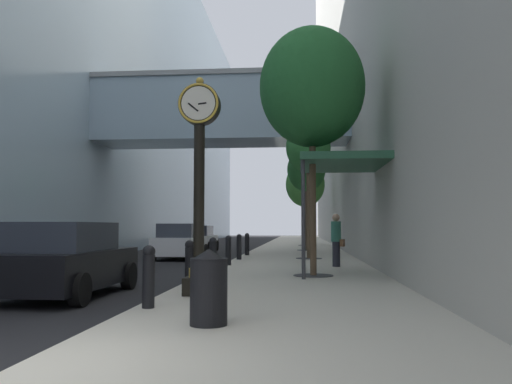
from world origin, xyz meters
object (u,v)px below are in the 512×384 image
Objects in this scene: bollard_third at (213,254)px; bollard_second at (189,262)px; trash_bin at (209,286)px; street_clock at (199,174)px; bollard_sixth at (247,244)px; car_black_far at (66,260)px; bollard_fourth at (228,250)px; car_silver_near at (197,239)px; street_tree_near at (312,88)px; bollard_fifth at (239,246)px; street_tree_mid_near at (308,149)px; pedestrian_walking at (336,238)px; bollard_nearest at (149,275)px; street_tree_mid_far at (306,170)px; street_tree_far at (305,185)px; car_white_mid at (180,242)px.

bollard_second is at bearing -90.00° from bollard_third.
street_clock is at bearing 103.70° from trash_bin.
car_black_far reaches higher than bollard_sixth.
car_silver_near reaches higher than bollard_fourth.
street_tree_near is (2.89, -10.20, 4.73)m from bollard_sixth.
bollard_fifth is 0.15× the size of street_tree_near.
bollard_second is at bearing 108.50° from street_clock.
street_tree_mid_near is 3.27× the size of pedestrian_walking.
bollard_nearest is 14.66m from street_tree_mid_near.
street_tree_mid_far is (-0.00, 7.77, -0.10)m from street_tree_mid_near.
car_black_far is at bearing -120.22° from bollard_third.
street_tree_mid_near is at bearing 78.14° from bollard_nearest.
bollard_nearest is at bearing -90.00° from bollard_third.
bollard_nearest and bollard_sixth have the same top height.
bollard_sixth is 0.17× the size of street_tree_far.
bollard_nearest is 0.15× the size of street_tree_near.
street_tree_near is 11.86m from car_white_mid.
trash_bin is 11.07m from pedestrian_walking.
car_silver_near is at bearing 93.27° from car_black_far.
street_tree_near reaches higher than pedestrian_walking.
street_clock is 20.06m from street_tree_mid_far.
bollard_sixth is at bearing 79.95° from car_black_far.
bollard_second is 3.24m from bollard_third.
bollard_third is at bearing -77.06° from car_silver_near.
bollard_sixth is 0.26× the size of car_black_far.
bollard_fifth is 1.00× the size of trash_bin.
trash_bin is at bearing -102.96° from pedestrian_walking.
street_tree_far is (2.89, 16.34, 3.84)m from bollard_fifth.
pedestrian_walking is 9.48m from car_black_far.
bollard_nearest and bollard_second have the same top height.
pedestrian_walking reaches higher than bollard_fourth.
bollard_fifth is 3.74m from car_white_mid.
car_black_far is at bearing -87.67° from car_white_mid.
trash_bin reaches higher than bollard_fourth.
bollard_sixth is at bearing 105.81° from street_tree_near.
bollard_nearest is 0.58× the size of pedestrian_walking.
street_clock is at bearing -101.20° from street_tree_mid_near.
bollard_second is at bearing -79.21° from car_silver_near.
bollard_fourth is 12.81m from street_tree_mid_far.
pedestrian_walking is 14.81m from car_silver_near.
street_tree_mid_near reaches higher than bollard_fifth.
street_tree_far reaches higher than car_silver_near.
street_tree_mid_near is 15.54m from street_tree_far.
bollard_third is 9.21m from car_white_mid.
bollard_fourth is 6.68m from street_tree_near.
street_tree_far is 10.33m from car_silver_near.
bollard_fourth is 3.79m from pedestrian_walking.
street_tree_mid_near reaches higher than bollard_nearest.
street_tree_near is at bearing -9.59° from bollard_third.
car_silver_near is (-3.62, 18.97, 0.07)m from bollard_second.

